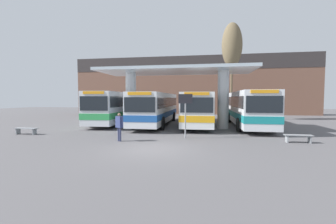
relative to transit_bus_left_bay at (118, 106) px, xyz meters
name	(u,v)px	position (x,y,z in m)	size (l,w,h in m)	color
ground_plane	(152,149)	(6.37, -11.15, -1.77)	(100.00, 100.00, 0.00)	#565456
townhouse_backdrop	(190,80)	(6.37, 15.12, 3.80)	(40.00, 0.58, 9.56)	brown
station_canopy	(176,81)	(6.37, -2.52, 2.36)	(13.20, 5.23, 5.12)	silver
transit_bus_left_bay	(118,106)	(0.00, 0.00, 0.00)	(3.14, 11.53, 3.17)	silver
transit_bus_center_bay	(157,107)	(4.21, -0.43, -0.04)	(2.94, 12.51, 3.06)	silver
transit_bus_right_bay	(198,107)	(8.27, 0.02, -0.06)	(2.95, 12.37, 3.04)	white
transit_bus_far_right_bay	(247,107)	(12.77, -0.65, 0.01)	(2.84, 11.91, 3.16)	silver
waiting_bench_near_pillar	(26,130)	(-3.61, -8.17, -1.43)	(1.66, 0.44, 0.46)	gray
waiting_bench_mid_platform	(298,137)	(14.33, -8.17, -1.43)	(1.53, 0.44, 0.46)	gray
info_sign_platform	(185,107)	(7.74, -7.76, 0.26)	(0.90, 0.09, 2.84)	gray
pedestrian_waiting	(119,124)	(3.95, -9.49, -0.74)	(0.58, 0.44, 1.69)	#333856
poplar_tree_behind_left	(232,46)	(11.97, 5.65, 7.01)	(2.38, 2.38, 11.50)	brown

